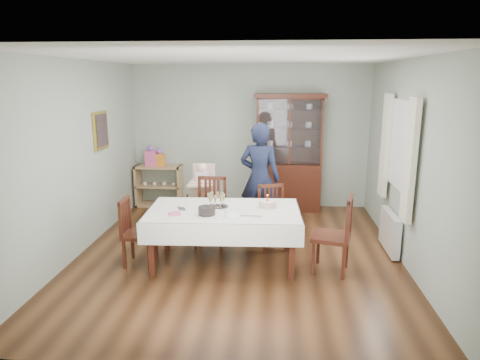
# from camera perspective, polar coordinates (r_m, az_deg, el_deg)

# --- Properties ---
(floor) EXTENTS (5.00, 5.00, 0.00)m
(floor) POSITION_cam_1_polar(r_m,az_deg,el_deg) (6.17, -0.25, -9.89)
(floor) COLOR #593319
(floor) RESTS_ON ground
(room_shell) EXTENTS (5.00, 5.00, 5.00)m
(room_shell) POSITION_cam_1_polar(r_m,az_deg,el_deg) (6.24, 0.16, 6.63)
(room_shell) COLOR #9EAA99
(room_shell) RESTS_ON floor
(dining_table) EXTENTS (2.05, 1.23, 0.76)m
(dining_table) POSITION_cam_1_polar(r_m,az_deg,el_deg) (5.76, -2.15, -7.52)
(dining_table) COLOR #441911
(dining_table) RESTS_ON floor
(china_cabinet) EXTENTS (1.30, 0.48, 2.18)m
(china_cabinet) POSITION_cam_1_polar(r_m,az_deg,el_deg) (8.02, 6.52, 3.85)
(china_cabinet) COLOR #441911
(china_cabinet) RESTS_ON floor
(sideboard) EXTENTS (0.90, 0.38, 0.80)m
(sideboard) POSITION_cam_1_polar(r_m,az_deg,el_deg) (8.49, -10.73, -0.75)
(sideboard) COLOR tan
(sideboard) RESTS_ON floor
(picture_frame) EXTENTS (0.04, 0.48, 0.58)m
(picture_frame) POSITION_cam_1_polar(r_m,az_deg,el_deg) (7.04, -18.08, 6.30)
(picture_frame) COLOR gold
(picture_frame) RESTS_ON room_shell
(window) EXTENTS (0.04, 1.02, 1.22)m
(window) POSITION_cam_1_polar(r_m,az_deg,el_deg) (6.26, 20.75, 4.35)
(window) COLOR white
(window) RESTS_ON room_shell
(curtain_left) EXTENTS (0.07, 0.30, 1.55)m
(curtain_left) POSITION_cam_1_polar(r_m,az_deg,el_deg) (5.67, 21.75, 2.38)
(curtain_left) COLOR silver
(curtain_left) RESTS_ON room_shell
(curtain_right) EXTENTS (0.07, 0.30, 1.55)m
(curtain_right) POSITION_cam_1_polar(r_m,az_deg,el_deg) (6.85, 18.82, 4.36)
(curtain_right) COLOR silver
(curtain_right) RESTS_ON room_shell
(radiator) EXTENTS (0.10, 0.80, 0.55)m
(radiator) POSITION_cam_1_polar(r_m,az_deg,el_deg) (6.54, 19.34, -6.51)
(radiator) COLOR white
(radiator) RESTS_ON floor
(chair_far_left) EXTENTS (0.46, 0.46, 1.00)m
(chair_far_left) POSITION_cam_1_polar(r_m,az_deg,el_deg) (6.45, -3.96, -6.04)
(chair_far_left) COLOR #441911
(chair_far_left) RESTS_ON floor
(chair_far_right) EXTENTS (0.50, 0.50, 0.92)m
(chair_far_right) POSITION_cam_1_polar(r_m,az_deg,el_deg) (6.35, 4.42, -6.61)
(chair_far_right) COLOR #441911
(chair_far_right) RESTS_ON floor
(chair_end_left) EXTENTS (0.41, 0.41, 0.91)m
(chair_end_left) POSITION_cam_1_polar(r_m,az_deg,el_deg) (5.94, -13.32, -8.40)
(chair_end_left) COLOR #441911
(chair_end_left) RESTS_ON floor
(chair_end_right) EXTENTS (0.56, 0.56, 1.02)m
(chair_end_right) POSITION_cam_1_polar(r_m,az_deg,el_deg) (5.68, 12.20, -9.01)
(chair_end_right) COLOR #441911
(chair_end_right) RESTS_ON floor
(woman) EXTENTS (0.73, 0.56, 1.78)m
(woman) POSITION_cam_1_polar(r_m,az_deg,el_deg) (6.80, 2.66, 0.20)
(woman) COLOR black
(woman) RESTS_ON floor
(high_chair) EXTENTS (0.52, 0.52, 1.13)m
(high_chair) POSITION_cam_1_polar(r_m,az_deg,el_deg) (6.99, -4.93, -3.27)
(high_chair) COLOR black
(high_chair) RESTS_ON floor
(champagne_tray) EXTENTS (0.32, 0.32, 0.19)m
(champagne_tray) POSITION_cam_1_polar(r_m,az_deg,el_deg) (5.71, -3.17, -3.11)
(champagne_tray) COLOR silver
(champagne_tray) RESTS_ON dining_table
(birthday_cake) EXTENTS (0.27, 0.27, 0.19)m
(birthday_cake) POSITION_cam_1_polar(r_m,az_deg,el_deg) (5.69, 3.67, -3.27)
(birthday_cake) COLOR white
(birthday_cake) RESTS_ON dining_table
(plate_stack_dark) EXTENTS (0.28, 0.28, 0.10)m
(plate_stack_dark) POSITION_cam_1_polar(r_m,az_deg,el_deg) (5.43, -4.46, -4.11)
(plate_stack_dark) COLOR black
(plate_stack_dark) RESTS_ON dining_table
(plate_stack_white) EXTENTS (0.24, 0.24, 0.08)m
(plate_stack_white) POSITION_cam_1_polar(r_m,az_deg,el_deg) (5.36, -0.96, -4.41)
(plate_stack_white) COLOR white
(plate_stack_white) RESTS_ON dining_table
(napkin_stack) EXTENTS (0.19, 0.19, 0.02)m
(napkin_stack) POSITION_cam_1_polar(r_m,az_deg,el_deg) (5.49, -8.69, -4.46)
(napkin_stack) COLOR #DF5288
(napkin_stack) RESTS_ON dining_table
(cutlery) EXTENTS (0.17, 0.20, 0.01)m
(cutlery) POSITION_cam_1_polar(r_m,az_deg,el_deg) (5.71, -8.15, -3.81)
(cutlery) COLOR silver
(cutlery) RESTS_ON dining_table
(cake_knife) EXTENTS (0.30, 0.03, 0.01)m
(cake_knife) POSITION_cam_1_polar(r_m,az_deg,el_deg) (5.35, 1.41, -4.82)
(cake_knife) COLOR silver
(cake_knife) RESTS_ON dining_table
(gift_bag_pink) EXTENTS (0.21, 0.14, 0.40)m
(gift_bag_pink) POSITION_cam_1_polar(r_m,az_deg,el_deg) (8.39, -11.79, 3.06)
(gift_bag_pink) COLOR #DF5288
(gift_bag_pink) RESTS_ON sideboard
(gift_bag_orange) EXTENTS (0.19, 0.14, 0.34)m
(gift_bag_orange) POSITION_cam_1_polar(r_m,az_deg,el_deg) (8.34, -10.64, 2.88)
(gift_bag_orange) COLOR orange
(gift_bag_orange) RESTS_ON sideboard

